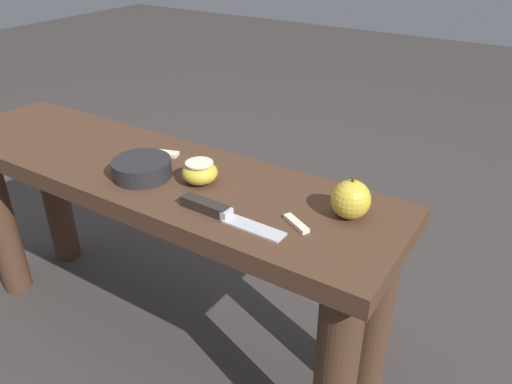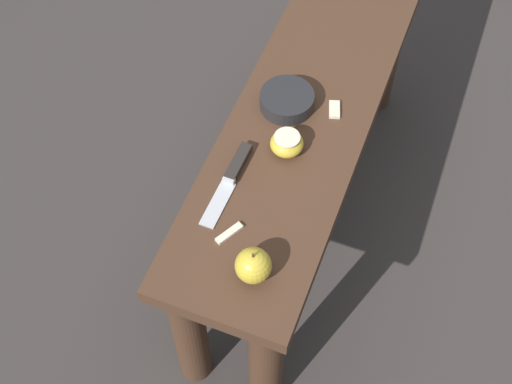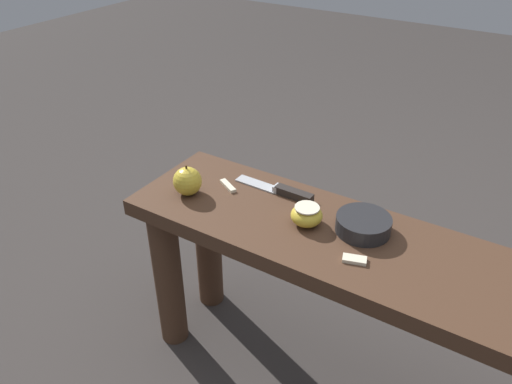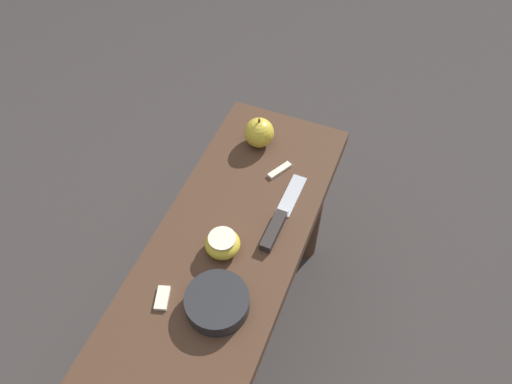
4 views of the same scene
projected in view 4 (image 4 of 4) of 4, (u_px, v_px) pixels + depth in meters
name	position (u px, v px, depth m)	size (l,w,h in m)	color
wooden_bench	(199.00, 336.00, 1.04)	(1.12, 0.30, 0.49)	#472D1E
knife	(278.00, 221.00, 1.05)	(0.21, 0.03, 0.02)	#B7BABF
apple_whole	(259.00, 133.00, 1.17)	(0.07, 0.07, 0.08)	gold
apple_cut	(225.00, 244.00, 1.00)	(0.07, 0.07, 0.05)	gold
apple_slice_near_knife	(280.00, 170.00, 1.14)	(0.06, 0.04, 0.01)	beige
apple_slice_center	(162.00, 299.00, 0.95)	(0.05, 0.04, 0.01)	beige
bowl	(217.00, 303.00, 0.93)	(0.12, 0.12, 0.04)	#232326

